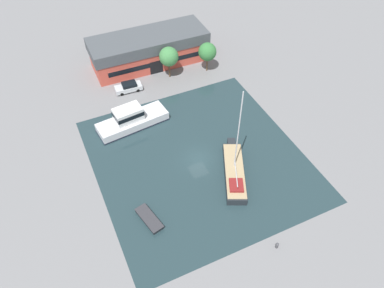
# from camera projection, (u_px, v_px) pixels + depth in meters

# --- Properties ---
(ground_plane) EXTENTS (440.00, 440.00, 0.00)m
(ground_plane) POSITION_uv_depth(u_px,v_px,m) (199.00, 159.00, 53.68)
(ground_plane) COLOR slate
(water_canal) EXTENTS (28.59, 29.86, 0.01)m
(water_canal) POSITION_uv_depth(u_px,v_px,m) (199.00, 159.00, 53.68)
(water_canal) COLOR #23383D
(water_canal) RESTS_ON ground
(warehouse_building) EXTENTS (21.40, 8.04, 5.65)m
(warehouse_building) POSITION_uv_depth(u_px,v_px,m) (149.00, 49.00, 68.48)
(warehouse_building) COLOR #C64C3D
(warehouse_building) RESTS_ON ground
(quay_tree_near_building) EXTENTS (3.37, 3.37, 5.90)m
(quay_tree_near_building) POSITION_uv_depth(u_px,v_px,m) (169.00, 57.00, 64.38)
(quay_tree_near_building) COLOR brown
(quay_tree_near_building) RESTS_ON ground
(quay_tree_by_water) EXTENTS (3.23, 3.23, 5.55)m
(quay_tree_by_water) POSITION_uv_depth(u_px,v_px,m) (207.00, 52.00, 65.94)
(quay_tree_by_water) COLOR brown
(quay_tree_by_water) RESTS_ON ground
(parked_car) EXTENTS (4.66, 2.15, 1.61)m
(parked_car) POSITION_uv_depth(u_px,v_px,m) (129.00, 87.00, 64.00)
(parked_car) COLOR silver
(parked_car) RESTS_ON ground
(sailboat_moored) EXTENTS (6.59, 10.97, 13.96)m
(sailboat_moored) POSITION_uv_depth(u_px,v_px,m) (234.00, 171.00, 51.23)
(sailboat_moored) COLOR #23282D
(sailboat_moored) RESTS_ON water_canal
(motor_cruiser) EXTENTS (11.42, 4.88, 3.58)m
(motor_cruiser) POSITION_uv_depth(u_px,v_px,m) (131.00, 120.00, 57.60)
(motor_cruiser) COLOR silver
(motor_cruiser) RESTS_ON water_canal
(small_dinghy) EXTENTS (2.52, 4.61, 0.60)m
(small_dinghy) POSITION_uv_depth(u_px,v_px,m) (149.00, 219.00, 46.39)
(small_dinghy) COLOR #23282D
(small_dinghy) RESTS_ON water_canal
(mooring_bollard) EXTENTS (0.39, 0.39, 0.87)m
(mooring_bollard) POSITION_uv_depth(u_px,v_px,m) (277.00, 245.00, 43.73)
(mooring_bollard) COLOR #47474C
(mooring_bollard) RESTS_ON ground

